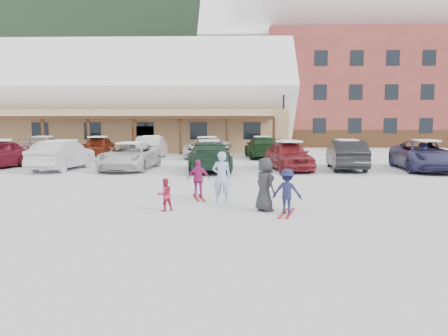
{
  "coord_description": "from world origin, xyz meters",
  "views": [
    {
      "loc": [
        0.68,
        -12.9,
        2.43
      ],
      "look_at": [
        0.3,
        1.0,
        1.0
      ],
      "focal_mm": 35.0,
      "sensor_mm": 36.0,
      "label": 1
    }
  ],
  "objects_px": {
    "parked_car_9": "(151,147)",
    "parked_car_10": "(207,147)",
    "day_lodge": "(133,107)",
    "bystander_dark": "(265,184)",
    "adult_skier": "(222,177)",
    "parked_car_2": "(130,156)",
    "parked_car_8": "(98,147)",
    "child_navy": "(287,191)",
    "alpine_hotel": "(356,69)",
    "parked_car_3": "(209,156)",
    "parked_car_5": "(346,155)",
    "parked_car_11": "(262,147)",
    "toddler_red": "(165,195)",
    "parked_car_1": "(62,155)",
    "child_magenta": "(199,179)",
    "parked_car_6": "(425,155)",
    "lamp_post": "(283,114)",
    "parked_car_4": "(289,156)",
    "parked_car_7": "(43,147)"
  },
  "relations": [
    {
      "from": "alpine_hotel",
      "to": "parked_car_5",
      "type": "relative_size",
      "value": 6.65
    },
    {
      "from": "child_navy",
      "to": "parked_car_3",
      "type": "xyz_separation_m",
      "value": [
        -2.75,
        10.61,
        0.16
      ]
    },
    {
      "from": "lamp_post",
      "to": "adult_skier",
      "type": "xyz_separation_m",
      "value": [
        -4.4,
        -23.68,
        -2.44
      ]
    },
    {
      "from": "parked_car_2",
      "to": "parked_car_10",
      "type": "distance_m",
      "value": 8.69
    },
    {
      "from": "day_lodge",
      "to": "parked_car_9",
      "type": "distance_m",
      "value": 11.81
    },
    {
      "from": "day_lodge",
      "to": "parked_car_10",
      "type": "height_order",
      "value": "day_lodge"
    },
    {
      "from": "child_navy",
      "to": "parked_car_6",
      "type": "relative_size",
      "value": 0.22
    },
    {
      "from": "toddler_red",
      "to": "parked_car_1",
      "type": "xyz_separation_m",
      "value": [
        -7.11,
        10.56,
        0.31
      ]
    },
    {
      "from": "parked_car_5",
      "to": "parked_car_11",
      "type": "bearing_deg",
      "value": -56.52
    },
    {
      "from": "parked_car_7",
      "to": "child_navy",
      "type": "bearing_deg",
      "value": 118.94
    },
    {
      "from": "parked_car_8",
      "to": "parked_car_10",
      "type": "bearing_deg",
      "value": -1.72
    },
    {
      "from": "lamp_post",
      "to": "child_magenta",
      "type": "height_order",
      "value": "lamp_post"
    },
    {
      "from": "parked_car_3",
      "to": "parked_car_5",
      "type": "xyz_separation_m",
      "value": [
        7.17,
        0.78,
        0.01
      ]
    },
    {
      "from": "parked_car_9",
      "to": "parked_car_10",
      "type": "xyz_separation_m",
      "value": [
        3.85,
        0.46,
        -0.04
      ]
    },
    {
      "from": "child_magenta",
      "to": "alpine_hotel",
      "type": "bearing_deg",
      "value": -123.75
    },
    {
      "from": "parked_car_1",
      "to": "parked_car_8",
      "type": "bearing_deg",
      "value": -80.03
    },
    {
      "from": "parked_car_9",
      "to": "parked_car_2",
      "type": "bearing_deg",
      "value": 90.34
    },
    {
      "from": "lamp_post",
      "to": "toddler_red",
      "type": "bearing_deg",
      "value": -103.38
    },
    {
      "from": "adult_skier",
      "to": "parked_car_10",
      "type": "height_order",
      "value": "adult_skier"
    },
    {
      "from": "child_magenta",
      "to": "bystander_dark",
      "type": "bearing_deg",
      "value": 122.51
    },
    {
      "from": "parked_car_9",
      "to": "day_lodge",
      "type": "bearing_deg",
      "value": -72.58
    },
    {
      "from": "parked_car_5",
      "to": "parked_car_11",
      "type": "relative_size",
      "value": 0.91
    },
    {
      "from": "child_magenta",
      "to": "parked_car_10",
      "type": "distance_m",
      "value": 16.59
    },
    {
      "from": "parked_car_10",
      "to": "parked_car_6",
      "type": "bearing_deg",
      "value": -24.31
    },
    {
      "from": "bystander_dark",
      "to": "parked_car_8",
      "type": "xyz_separation_m",
      "value": [
        -10.53,
        18.43,
        0.0
      ]
    },
    {
      "from": "lamp_post",
      "to": "parked_car_11",
      "type": "distance_m",
      "value": 7.13
    },
    {
      "from": "parked_car_3",
      "to": "day_lodge",
      "type": "bearing_deg",
      "value": -71.66
    },
    {
      "from": "child_navy",
      "to": "bystander_dark",
      "type": "xyz_separation_m",
      "value": [
        -0.57,
        0.34,
        0.14
      ]
    },
    {
      "from": "parked_car_8",
      "to": "parked_car_10",
      "type": "height_order",
      "value": "parked_car_8"
    },
    {
      "from": "adult_skier",
      "to": "parked_car_5",
      "type": "distance_m",
      "value": 11.65
    },
    {
      "from": "parked_car_1",
      "to": "parked_car_6",
      "type": "height_order",
      "value": "parked_car_6"
    },
    {
      "from": "parked_car_1",
      "to": "parked_car_6",
      "type": "xyz_separation_m",
      "value": [
        18.84,
        0.21,
        0.01
      ]
    },
    {
      "from": "parked_car_5",
      "to": "parked_car_11",
      "type": "xyz_separation_m",
      "value": [
        -3.98,
        7.52,
        -0.03
      ]
    },
    {
      "from": "parked_car_3",
      "to": "alpine_hotel",
      "type": "bearing_deg",
      "value": -123.26
    },
    {
      "from": "parked_car_6",
      "to": "child_magenta",
      "type": "bearing_deg",
      "value": -135.57
    },
    {
      "from": "parked_car_4",
      "to": "parked_car_6",
      "type": "bearing_deg",
      "value": -9.44
    },
    {
      "from": "parked_car_2",
      "to": "parked_car_11",
      "type": "distance_m",
      "value": 10.79
    },
    {
      "from": "child_magenta",
      "to": "parked_car_3",
      "type": "relative_size",
      "value": 0.24
    },
    {
      "from": "parked_car_8",
      "to": "parked_car_9",
      "type": "distance_m",
      "value": 3.86
    },
    {
      "from": "parked_car_4",
      "to": "parked_car_9",
      "type": "bearing_deg",
      "value": 129.52
    },
    {
      "from": "alpine_hotel",
      "to": "parked_car_2",
      "type": "height_order",
      "value": "alpine_hotel"
    },
    {
      "from": "parked_car_6",
      "to": "parked_car_10",
      "type": "xyz_separation_m",
      "value": [
        -11.79,
        7.92,
        -0.04
      ]
    },
    {
      "from": "parked_car_2",
      "to": "parked_car_10",
      "type": "xyz_separation_m",
      "value": [
        3.52,
        7.95,
        0.03
      ]
    },
    {
      "from": "parked_car_4",
      "to": "parked_car_5",
      "type": "xyz_separation_m",
      "value": [
        3.06,
        0.35,
        0.02
      ]
    },
    {
      "from": "parked_car_10",
      "to": "toddler_red",
      "type": "bearing_deg",
      "value": -80.23
    },
    {
      "from": "child_magenta",
      "to": "parked_car_3",
      "type": "height_order",
      "value": "parked_car_3"
    },
    {
      "from": "bystander_dark",
      "to": "adult_skier",
      "type": "bearing_deg",
      "value": 14.15
    },
    {
      "from": "parked_car_3",
      "to": "lamp_post",
      "type": "bearing_deg",
      "value": -115.76
    },
    {
      "from": "parked_car_1",
      "to": "parked_car_6",
      "type": "bearing_deg",
      "value": -174.08
    },
    {
      "from": "alpine_hotel",
      "to": "parked_car_3",
      "type": "bearing_deg",
      "value": -117.57
    }
  ]
}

